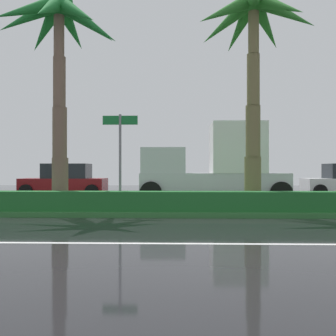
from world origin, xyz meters
The scene contains 9 objects.
ground_plane centered at (0.00, 9.00, -0.05)m, with size 90.00×42.00×0.10m, color black.
near_lane_divider_stripe centered at (0.00, 2.00, 0.00)m, with size 81.00×0.14×0.01m, color white.
median_strip centered at (0.00, 8.00, 0.07)m, with size 85.50×4.00×0.15m, color #2D6B33.
median_hedge centered at (0.00, 6.60, 0.45)m, with size 76.50×0.70×0.60m.
palm_tree_centre_left centered at (-3.74, 7.34, 5.82)m, with size 4.21×4.24×7.18m.
palm_tree_centre centered at (2.64, 7.60, 5.85)m, with size 4.16×4.14×7.34m.
street_name_sign centered at (-1.66, 6.82, 2.08)m, with size 1.10×0.08×3.00m.
car_in_traffic_second centered at (-5.77, 14.99, 0.83)m, with size 4.30×2.02×1.72m.
box_truck_lead centered at (1.77, 12.19, 1.55)m, with size 6.40×2.64×3.46m.
Camera 1 is at (0.21, -5.71, 1.43)m, focal length 42.96 mm.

